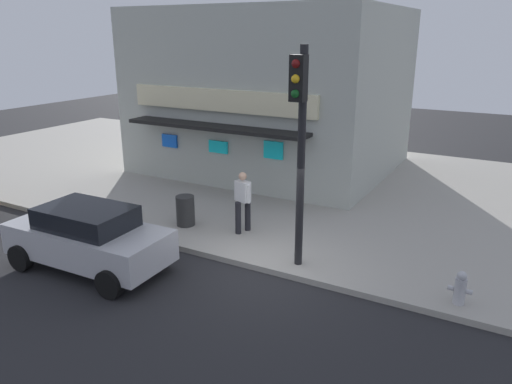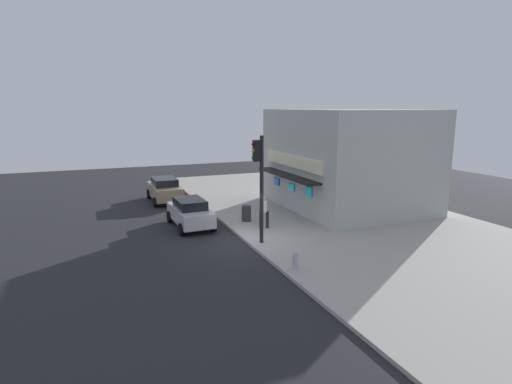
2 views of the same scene
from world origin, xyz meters
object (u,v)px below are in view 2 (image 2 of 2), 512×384
(parked_car_tan, at_px, (165,189))
(traffic_light, at_px, (259,175))
(trash_can, at_px, (246,213))
(fire_hydrant, at_px, (295,261))
(pedestrian, at_px, (264,211))
(parked_car_silver, at_px, (190,212))

(parked_car_tan, bearing_deg, traffic_light, 12.06)
(trash_can, xyz_separation_m, parked_car_tan, (-7.38, -3.20, 0.27))
(fire_hydrant, bearing_deg, traffic_light, -179.43)
(traffic_light, bearing_deg, fire_hydrant, 0.57)
(pedestrian, bearing_deg, trash_can, -168.29)
(traffic_light, relative_size, pedestrian, 2.94)
(trash_can, relative_size, pedestrian, 0.50)
(trash_can, height_order, parked_car_tan, parked_car_tan)
(pedestrian, bearing_deg, parked_car_silver, -122.81)
(traffic_light, relative_size, parked_car_tan, 1.20)
(trash_can, xyz_separation_m, parked_car_silver, (-0.51, -3.06, 0.23))
(traffic_light, xyz_separation_m, parked_car_silver, (-4.34, -2.25, -2.55))
(fire_hydrant, xyz_separation_m, pedestrian, (-5.73, 1.12, 0.59))
(fire_hydrant, height_order, parked_car_tan, parked_car_tan)
(fire_hydrant, bearing_deg, pedestrian, 168.95)
(fire_hydrant, height_order, parked_car_silver, parked_car_silver)
(fire_hydrant, relative_size, pedestrian, 0.42)
(fire_hydrant, height_order, trash_can, trash_can)
(fire_hydrant, relative_size, parked_car_tan, 0.17)
(trash_can, bearing_deg, pedestrian, 11.71)
(traffic_light, xyz_separation_m, pedestrian, (-2.14, 1.15, -2.27))
(parked_car_silver, height_order, parked_car_tan, parked_car_tan)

